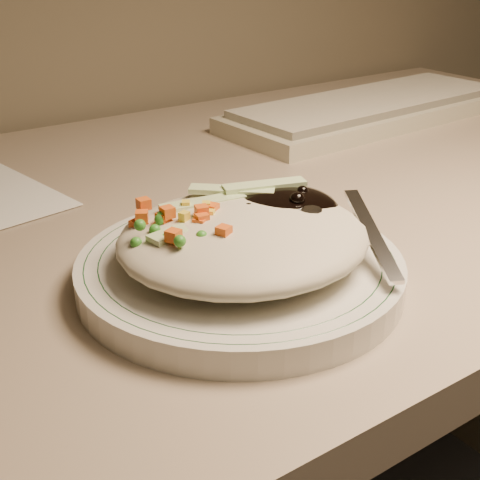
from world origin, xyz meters
TOP-DOWN VIEW (x-y plane):
  - desk at (0.00, 1.38)m, footprint 1.40×0.70m
  - plate at (-0.10, 1.21)m, footprint 0.25×0.25m
  - plate_rim at (-0.10, 1.21)m, footprint 0.24×0.24m
  - meal at (-0.10, 1.21)m, footprint 0.21×0.19m
  - keyboard at (0.33, 1.50)m, footprint 0.46×0.18m

SIDE VIEW (x-z plane):
  - desk at x=0.00m, z-range 0.17..0.91m
  - plate at x=-0.10m, z-range 0.74..0.76m
  - keyboard at x=0.33m, z-range 0.74..0.77m
  - plate_rim at x=-0.10m, z-range 0.76..0.76m
  - meal at x=-0.10m, z-range 0.76..0.81m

